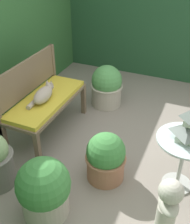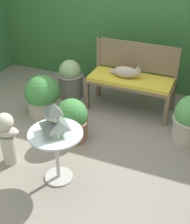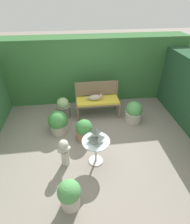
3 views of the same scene
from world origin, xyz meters
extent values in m
plane|color=gray|center=(0.00, 0.00, 0.00)|extent=(30.00, 30.00, 0.00)
cube|color=#234C2D|center=(2.85, 0.18, 0.89)|extent=(0.70, 3.55, 1.78)
cube|color=brown|center=(-0.37, 0.93, 0.22)|extent=(0.06, 0.06, 0.44)
cube|color=brown|center=(0.86, 0.93, 0.22)|extent=(0.06, 0.06, 0.44)
cube|color=brown|center=(-0.37, 1.40, 0.22)|extent=(0.06, 0.06, 0.44)
cube|color=brown|center=(0.86, 1.40, 0.22)|extent=(0.06, 0.06, 0.44)
cube|color=brown|center=(0.24, 1.16, 0.46)|extent=(1.29, 0.54, 0.04)
cube|color=gold|center=(0.24, 1.16, 0.51)|extent=(1.24, 0.49, 0.05)
cube|color=brown|center=(0.86, 1.41, 0.50)|extent=(0.06, 0.06, 1.00)
cube|color=brown|center=(0.24, 1.41, 0.78)|extent=(1.24, 0.04, 0.44)
ellipsoid|color=#A89989|center=(0.16, 1.14, 0.62)|extent=(0.39, 0.20, 0.17)
sphere|color=#A89989|center=(0.34, 1.16, 0.65)|extent=(0.11, 0.11, 0.11)
cone|color=#A89989|center=(0.34, 1.19, 0.72)|extent=(0.04, 0.04, 0.05)
cone|color=#A89989|center=(0.34, 1.13, 0.72)|extent=(0.04, 0.04, 0.05)
cylinder|color=#A89989|center=(0.01, 1.21, 0.57)|extent=(0.21, 0.07, 0.06)
cylinder|color=#B7B7B2|center=(-0.04, -0.62, 0.01)|extent=(0.32, 0.32, 0.02)
cylinder|color=#B7B7B2|center=(-0.04, -0.62, 0.31)|extent=(0.04, 0.04, 0.62)
cylinder|color=silver|center=(-0.04, -0.62, 0.63)|extent=(0.59, 0.59, 0.01)
torus|color=#B7B7B2|center=(-0.04, -0.62, 0.62)|extent=(0.59, 0.59, 0.02)
cube|color=#B2BCA8|center=(-0.04, -0.62, 0.67)|extent=(0.20, 0.20, 0.08)
pyramid|color=#56605B|center=(-0.04, -0.62, 0.76)|extent=(0.28, 0.28, 0.10)
cylinder|color=#B7B2A3|center=(-0.71, -0.60, 0.19)|extent=(0.17, 0.17, 0.39)
ellipsoid|color=#B7B2A3|center=(-0.71, -0.60, 0.44)|extent=(0.34, 0.26, 0.12)
sphere|color=#B7B2A3|center=(-0.71, -0.60, 0.58)|extent=(0.21, 0.21, 0.21)
cylinder|color=#ADA393|center=(-0.90, 0.50, 0.14)|extent=(0.45, 0.45, 0.29)
torus|color=#ADA393|center=(-0.90, 0.50, 0.27)|extent=(0.49, 0.49, 0.03)
sphere|color=#3D7F3D|center=(-0.90, 0.50, 0.38)|extent=(0.52, 0.52, 0.52)
cylinder|color=#9E664C|center=(-0.24, 0.14, 0.15)|extent=(0.42, 0.42, 0.29)
torus|color=#9E664C|center=(-0.24, 0.14, 0.28)|extent=(0.45, 0.45, 0.03)
sphere|color=#3D7F3D|center=(-0.24, 0.14, 0.37)|extent=(0.42, 0.42, 0.42)
cylinder|color=#ADA393|center=(1.23, 0.71, 0.17)|extent=(0.46, 0.46, 0.34)
torus|color=#ADA393|center=(1.23, 0.71, 0.33)|extent=(0.50, 0.50, 0.03)
sphere|color=#4C8E4C|center=(1.23, 0.71, 0.42)|extent=(0.47, 0.47, 0.47)
camera|label=1|loc=(-2.36, -0.65, 2.36)|focal=45.00mm
camera|label=2|loc=(1.38, -2.92, 2.53)|focal=50.00mm
camera|label=3|loc=(-0.37, -3.21, 3.19)|focal=28.00mm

